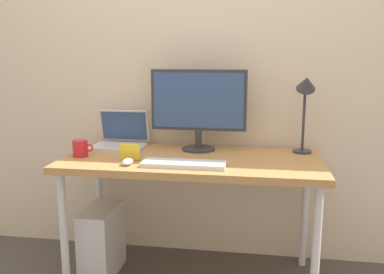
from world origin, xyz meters
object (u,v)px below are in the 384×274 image
(keyboard, at_px, (184,164))
(photo_frame, at_px, (130,152))
(coffee_mug, at_px, (81,148))
(laptop, at_px, (121,138))
(computer_tower, at_px, (102,241))
(desk, at_px, (192,169))
(desk_lamp, at_px, (305,96))
(mouse, at_px, (128,162))
(monitor, at_px, (199,105))

(keyboard, xyz_separation_m, photo_frame, (-0.31, 0.08, 0.04))
(coffee_mug, bearing_deg, photo_frame, -7.73)
(laptop, relative_size, computer_tower, 0.76)
(desk, relative_size, coffee_mug, 12.04)
(laptop, bearing_deg, photo_frame, -63.64)
(coffee_mug, height_order, computer_tower, coffee_mug)
(desk, bearing_deg, keyboard, -94.09)
(desk_lamp, relative_size, keyboard, 1.09)
(laptop, distance_m, mouse, 0.46)
(laptop, relative_size, mouse, 3.56)
(mouse, height_order, coffee_mug, coffee_mug)
(desk_lamp, height_order, keyboard, desk_lamp)
(keyboard, height_order, computer_tower, keyboard)
(laptop, xyz_separation_m, mouse, (0.18, -0.42, -0.04))
(monitor, xyz_separation_m, laptop, (-0.50, 0.02, -0.22))
(desk_lamp, xyz_separation_m, mouse, (-0.94, -0.41, -0.33))
(monitor, xyz_separation_m, computer_tower, (-0.56, -0.22, -0.81))
(keyboard, xyz_separation_m, mouse, (-0.30, -0.02, 0.01))
(monitor, relative_size, laptop, 1.80)
(desk_lamp, xyz_separation_m, coffee_mug, (-1.27, -0.27, -0.29))
(monitor, relative_size, computer_tower, 1.37)
(keyboard, bearing_deg, laptop, 139.73)
(monitor, height_order, desk_lamp, monitor)
(laptop, height_order, computer_tower, laptop)
(coffee_mug, bearing_deg, laptop, 62.64)
(desk, distance_m, photo_frame, 0.37)
(mouse, bearing_deg, keyboard, 3.66)
(desk, distance_m, keyboard, 0.21)
(desk, distance_m, coffee_mug, 0.65)
(coffee_mug, bearing_deg, monitor, 22.47)
(mouse, height_order, photo_frame, photo_frame)
(monitor, distance_m, laptop, 0.55)
(laptop, height_order, coffee_mug, laptop)
(laptop, xyz_separation_m, computer_tower, (-0.06, -0.24, -0.59))
(laptop, relative_size, desk_lamp, 0.67)
(photo_frame, xyz_separation_m, computer_tower, (-0.22, 0.09, -0.58))
(laptop, height_order, photo_frame, laptop)
(monitor, bearing_deg, keyboard, -93.26)
(laptop, distance_m, photo_frame, 0.36)
(desk, relative_size, keyboard, 3.32)
(keyboard, height_order, photo_frame, photo_frame)
(monitor, bearing_deg, coffee_mug, -157.53)
(desk_lamp, height_order, computer_tower, desk_lamp)
(laptop, height_order, desk_lamp, desk_lamp)
(desk_lamp, xyz_separation_m, keyboard, (-0.64, -0.39, -0.33))
(mouse, bearing_deg, photo_frame, 98.64)
(coffee_mug, height_order, photo_frame, coffee_mug)
(keyboard, bearing_deg, computer_tower, 162.99)
(desk, height_order, desk_lamp, desk_lamp)
(monitor, height_order, computer_tower, monitor)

